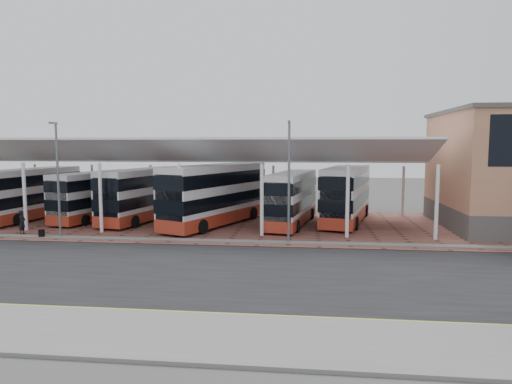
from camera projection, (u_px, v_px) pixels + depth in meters
ground at (246, 268)px, 24.25m from camera, size 140.00×140.00×0.00m
road at (243, 273)px, 23.26m from camera, size 120.00×14.00×0.02m
forecourt at (292, 226)px, 36.88m from camera, size 72.00×16.00×0.06m
sidewalk at (211, 337)px, 15.35m from camera, size 120.00×4.00×0.14m
north_kerb at (258, 242)px, 30.37m from camera, size 120.00×0.80×0.14m
yellow_line_near at (222, 316)px, 17.33m from camera, size 120.00×0.12×0.01m
yellow_line_far at (223, 313)px, 17.63m from camera, size 120.00×0.12×0.01m
canopy at (197, 154)px, 38.10m from camera, size 37.00×11.63×7.07m
lamp_west at (58, 176)px, 31.56m from camera, size 0.16×0.90×8.07m
lamp_east at (289, 178)px, 29.79m from camera, size 0.16×0.90×8.07m
bus_0 at (32, 194)px, 40.00m from camera, size 3.59×10.91×4.41m
bus_1 at (99, 196)px, 39.84m from camera, size 4.54×10.33×4.15m
bus_2 at (145, 195)px, 39.13m from camera, size 4.83×11.07×4.45m
bus_3 at (216, 195)px, 36.87m from camera, size 7.04×11.99×4.88m
bus_4 at (291, 199)px, 37.12m from camera, size 4.12×10.56×4.25m
bus_5 at (347, 194)px, 38.40m from camera, size 5.09×11.58×4.65m
pedestrian at (22, 222)px, 33.05m from camera, size 0.48×0.67×1.74m
suitcase at (42, 234)px, 31.83m from camera, size 0.34×0.24×0.58m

